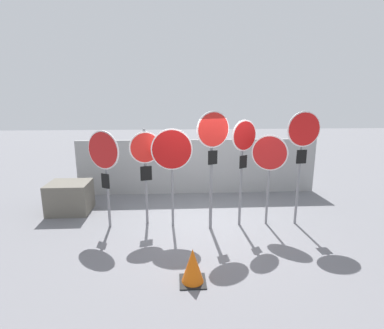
{
  "coord_description": "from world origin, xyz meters",
  "views": [
    {
      "loc": [
        -0.7,
        -6.43,
        2.98
      ],
      "look_at": [
        -0.33,
        0.0,
        1.48
      ],
      "focal_mm": 28.0,
      "sensor_mm": 36.0,
      "label": 1
    }
  ],
  "objects": [
    {
      "name": "ground_plane",
      "position": [
        0.0,
        0.0,
        0.0
      ],
      "size": [
        40.0,
        40.0,
        0.0
      ],
      "primitive_type": "plane",
      "color": "slate"
    },
    {
      "name": "fence_back",
      "position": [
        0.0,
        2.46,
        0.83
      ],
      "size": [
        7.27,
        0.12,
        1.67
      ],
      "color": "gray",
      "rests_on": "ground"
    },
    {
      "name": "stop_sign_0",
      "position": [
        -2.25,
        0.07,
        1.64
      ],
      "size": [
        0.75,
        0.45,
        2.24
      ],
      "rotation": [
        0.0,
        0.0,
        -0.52
      ],
      "color": "slate",
      "rests_on": "ground"
    },
    {
      "name": "stop_sign_1",
      "position": [
        -1.37,
        0.22,
        1.62
      ],
      "size": [
        0.69,
        0.24,
        2.26
      ],
      "rotation": [
        0.0,
        0.0,
        0.3
      ],
      "color": "slate",
      "rests_on": "ground"
    },
    {
      "name": "stop_sign_2",
      "position": [
        -0.77,
        0.02,
        1.7
      ],
      "size": [
        0.91,
        0.11,
        2.28
      ],
      "rotation": [
        0.0,
        0.0,
        -0.0
      ],
      "color": "slate",
      "rests_on": "ground"
    },
    {
      "name": "stop_sign_3",
      "position": [
        0.11,
        -0.15,
        1.94
      ],
      "size": [
        0.73,
        0.32,
        2.66
      ],
      "rotation": [
        0.0,
        0.0,
        0.39
      ],
      "color": "slate",
      "rests_on": "ground"
    },
    {
      "name": "stop_sign_4",
      "position": [
        0.81,
        0.01,
        1.83
      ],
      "size": [
        0.61,
        0.37,
        2.46
      ],
      "rotation": [
        0.0,
        0.0,
        0.53
      ],
      "color": "slate",
      "rests_on": "ground"
    },
    {
      "name": "stop_sign_5",
      "position": [
        1.42,
        0.03,
        1.6
      ],
      "size": [
        0.73,
        0.39,
        2.12
      ],
      "rotation": [
        0.0,
        0.0,
        -0.46
      ],
      "color": "slate",
      "rests_on": "ground"
    },
    {
      "name": "stop_sign_6",
      "position": [
        2.13,
        -0.0,
        2.01
      ],
      "size": [
        0.79,
        0.15,
        2.64
      ],
      "rotation": [
        0.0,
        0.0,
        0.12
      ],
      "color": "slate",
      "rests_on": "ground"
    },
    {
      "name": "traffic_cone_0",
      "position": [
        -0.44,
        -2.11,
        0.29
      ],
      "size": [
        0.43,
        0.43,
        0.59
      ],
      "color": "black",
      "rests_on": "ground"
    },
    {
      "name": "storage_crate",
      "position": [
        -3.44,
        1.1,
        0.39
      ],
      "size": [
        1.03,
        0.89,
        0.79
      ],
      "color": "#605B51",
      "rests_on": "ground"
    }
  ]
}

